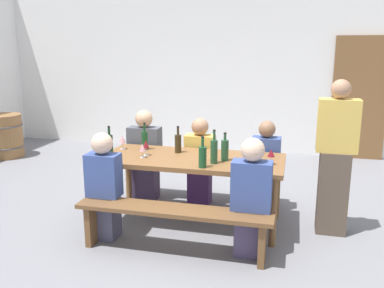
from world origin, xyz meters
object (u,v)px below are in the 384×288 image
object	(u,v)px
tasting_table	(192,164)
wine_glass_0	(271,154)
wine_glass_2	(122,139)
seated_guest_near_1	(251,200)
seated_guest_far_2	(265,168)
bench_near	(173,218)
wine_bottle_4	(214,151)
wine_bottle_5	(145,140)
seated_guest_far_1	(200,163)
wine_bottle_3	(110,145)
wine_barrel	(5,136)
wine_bottle_0	(203,156)
wine_bottle_1	(225,150)
wine_glass_1	(146,145)
seated_guest_near_0	(104,188)
wooden_door	(359,99)
standing_host	(335,161)
wine_bottle_2	(178,143)
wine_glass_3	(142,148)
bench_far	(206,173)
seated_guest_far_0	(145,157)

from	to	relation	value
tasting_table	wine_glass_0	bearing A→B (deg)	-4.63
wine_glass_2	seated_guest_near_1	bearing A→B (deg)	-25.11
seated_guest_far_2	tasting_table	bearing A→B (deg)	-52.45
bench_near	seated_guest_far_2	xyz separation A→B (m)	(0.75, 1.31, 0.17)
wine_bottle_4	wine_glass_0	distance (m)	0.58
wine_bottle_5	seated_guest_far_1	world-z (taller)	seated_guest_far_1
wine_bottle_3	wine_barrel	size ratio (longest dim) A/B	0.45
wine_bottle_3	seated_guest_near_1	world-z (taller)	seated_guest_near_1
wine_bottle_4	wine_bottle_0	bearing A→B (deg)	-115.11
wine_bottle_1	wine_barrel	xyz separation A→B (m)	(-4.28, 1.97, -0.49)
wine_glass_1	seated_guest_far_2	distance (m)	1.45
wine_glass_0	seated_guest_near_0	xyz separation A→B (m)	(-1.61, -0.51, -0.33)
bench_near	wine_glass_1	distance (m)	1.00
wooden_door	standing_host	world-z (taller)	wooden_door
bench_near	wine_bottle_2	distance (m)	1.05
wooden_door	wine_glass_1	size ratio (longest dim) A/B	12.12
bench_near	seated_guest_far_1	bearing A→B (deg)	92.01
wine_glass_3	wine_bottle_5	bearing A→B (deg)	106.53
wine_bottle_0	seated_guest_near_0	distance (m)	1.04
wooden_door	wine_bottle_5	bearing A→B (deg)	-131.05
tasting_table	wine_bottle_5	size ratio (longest dim) A/B	6.19
bench_far	seated_guest_near_1	distance (m)	1.50
bench_far	seated_guest_near_1	size ratio (longest dim) A/B	1.66
seated_guest_near_0	seated_guest_far_0	bearing A→B (deg)	-0.30
wine_barrel	wine_bottle_5	bearing A→B (deg)	-27.65
seated_guest_far_0	tasting_table	bearing A→B (deg)	52.79
wine_bottle_1	seated_guest_far_2	distance (m)	0.80
wine_glass_2	standing_host	world-z (taller)	standing_host
wine_glass_2	seated_guest_far_1	bearing A→B (deg)	26.43
seated_guest_far_0	seated_guest_far_1	size ratio (longest dim) A/B	1.07
wine_glass_2	seated_guest_far_1	xyz separation A→B (m)	(0.83, 0.41, -0.35)
wine_bottle_0	wine_bottle_1	bearing A→B (deg)	60.85
seated_guest_near_0	seated_guest_far_0	xyz separation A→B (m)	(0.01, 1.16, 0.01)
wine_bottle_1	bench_far	bearing A→B (deg)	115.47
wine_glass_3	seated_guest_near_1	world-z (taller)	seated_guest_near_1
wine_glass_3	bench_near	bearing A→B (deg)	-48.87
wine_bottle_5	wine_glass_0	distance (m)	1.49
tasting_table	bench_near	world-z (taller)	tasting_table
wooden_door	wine_bottle_3	bearing A→B (deg)	-130.14
wine_bottle_5	wine_barrel	size ratio (longest dim) A/B	0.42
wine_bottle_5	wine_glass_2	bearing A→B (deg)	-168.79
bench_near	wine_barrel	size ratio (longest dim) A/B	2.48
wooden_door	wine_glass_2	distance (m)	4.37
wooden_door	bench_near	distance (m)	4.65
wine_glass_3	bench_far	bearing A→B (deg)	59.22
bench_near	wine_bottle_2	size ratio (longest dim) A/B	6.17
bench_near	bench_far	size ratio (longest dim) A/B	1.00
wine_bottle_1	wine_bottle_4	xyz separation A→B (m)	(-0.09, -0.13, 0.01)
wine_glass_1	seated_guest_near_1	world-z (taller)	seated_guest_near_1
wine_bottle_4	bench_near	bearing A→B (deg)	-116.04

